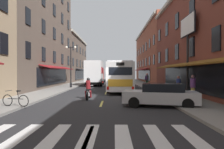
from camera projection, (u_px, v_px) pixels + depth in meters
ground_plane at (104, 97)px, 16.12m from camera, size 34.80×80.00×0.10m
lane_centre_dashes at (104, 97)px, 15.87m from camera, size 0.14×73.90×0.01m
crosswalk_near at (88, 136)px, 6.12m from camera, size 7.10×2.80×0.01m
sidewalk_left at (35, 96)px, 16.18m from camera, size 3.00×80.00×0.14m
sidewalk_right at (174, 96)px, 16.05m from camera, size 3.00×80.00×0.14m
billboard_sign at (188, 34)px, 16.11m from camera, size 0.40×3.02×6.75m
transit_bus at (120, 76)px, 22.32m from camera, size 2.87×11.39×3.17m
box_truck at (95, 73)px, 29.91m from camera, size 2.58×7.00×3.78m
sedan_near at (100, 79)px, 40.99m from camera, size 2.00×4.42×1.31m
sedan_mid at (160, 95)px, 11.56m from camera, size 4.61×2.58×1.40m
motorcycle_rider at (88, 90)px, 14.70m from camera, size 0.62×2.07×1.66m
bicycle_near at (15, 100)px, 10.78m from camera, size 1.68×0.54×0.91m
pedestrian_near at (147, 80)px, 24.20m from camera, size 0.46×0.52×1.82m
pedestrian_mid at (193, 87)px, 13.63m from camera, size 0.36×0.36×1.75m
pedestrian_far at (147, 79)px, 28.79m from camera, size 0.36×0.36×1.77m
pedestrian_rear at (178, 85)px, 16.28m from camera, size 0.36×0.36×1.60m
street_lamp_twin at (71, 65)px, 24.57m from camera, size 1.42×0.32×5.32m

